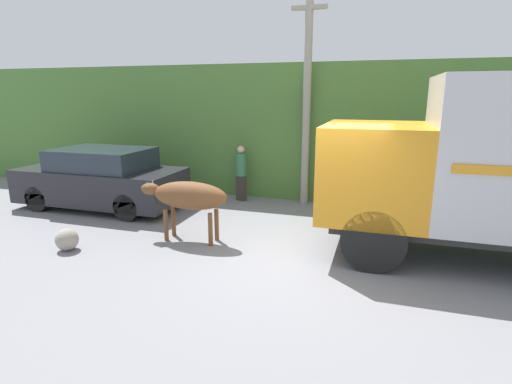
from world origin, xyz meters
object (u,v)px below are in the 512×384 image
object	(u,v)px
roadside_rock	(67,240)
brown_cow	(188,196)
parked_suv	(101,179)
utility_pole	(307,92)
pedestrian_on_hill	(241,171)

from	to	relation	value
roadside_rock	brown_cow	bearing A→B (deg)	31.04
parked_suv	roadside_rock	size ratio (longest dim) A/B	10.09
roadside_rock	utility_pole	bearing A→B (deg)	52.17
parked_suv	utility_pole	world-z (taller)	utility_pole
parked_suv	utility_pole	distance (m)	5.89
brown_cow	pedestrian_on_hill	world-z (taller)	pedestrian_on_hill
pedestrian_on_hill	roadside_rock	distance (m)	5.00
brown_cow	parked_suv	xyz separation A→B (m)	(-3.34, 1.54, -0.17)
brown_cow	parked_suv	bearing A→B (deg)	157.36
utility_pole	roadside_rock	distance (m)	6.70
brown_cow	roadside_rock	size ratio (longest dim) A/B	4.50
pedestrian_on_hill	roadside_rock	world-z (taller)	pedestrian_on_hill
utility_pole	roadside_rock	world-z (taller)	utility_pole
brown_cow	pedestrian_on_hill	distance (m)	3.34
pedestrian_on_hill	roadside_rock	size ratio (longest dim) A/B	3.64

